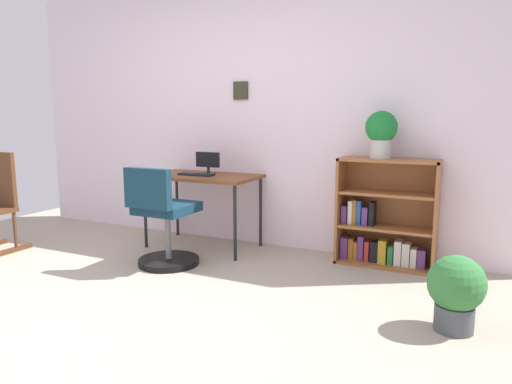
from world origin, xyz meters
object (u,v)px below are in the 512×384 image
Objects in this scene: keyboard at (196,174)px; bookshelf_low at (384,219)px; potted_plant_floor at (456,290)px; potted_plant_on_shelf at (381,131)px; office_chair at (163,223)px; desk at (203,181)px; monitor at (208,163)px.

keyboard is 0.38× the size of bookshelf_low.
keyboard is 0.76× the size of potted_plant_floor.
keyboard is 0.89× the size of potted_plant_on_shelf.
office_chair is at bearing -84.95° from keyboard.
potted_plant_on_shelf is (1.67, 0.22, 0.42)m from keyboard.
bookshelf_low reaches higher than keyboard.
keyboard is 0.41× the size of office_chair.
desk is 0.18m from monitor.
potted_plant_floor is at bearing -22.77° from monitor.
bookshelf_low is (1.66, 0.87, 0.02)m from office_chair.
keyboard is 0.69m from office_chair.
potted_plant_floor is (0.63, -1.11, -0.14)m from bookshelf_low.
bookshelf_low is 2.34× the size of potted_plant_on_shelf.
office_chair is at bearing 173.80° from potted_plant_floor.
monitor is (0.03, 0.05, 0.17)m from desk.
potted_plant_floor is (2.31, -0.91, -0.40)m from desk.
desk is 1.71m from potted_plant_on_shelf.
office_chair is 2.31m from potted_plant_floor.
monitor reaches higher than desk.
office_chair is at bearing -152.52° from bookshelf_low.
potted_plant_on_shelf is at bearing -132.51° from bookshelf_low.
keyboard is at bearing -171.08° from bookshelf_low.
bookshelf_low is 1.98× the size of potted_plant_floor.
monitor reaches higher than office_chair.
potted_plant_floor is (2.27, -0.95, -0.56)m from monitor.
desk is 1.71m from bookshelf_low.
potted_plant_on_shelf is at bearing 5.37° from desk.
keyboard is at bearing 95.05° from office_chair.
bookshelf_low is at bearing 8.92° from keyboard.
desk is 1.16× the size of bookshelf_low.
office_chair is 1.86× the size of potted_plant_floor.
keyboard is (-0.07, -0.11, -0.10)m from monitor.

